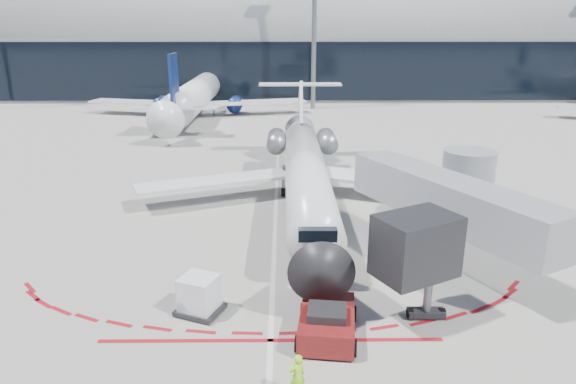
{
  "coord_description": "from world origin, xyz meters",
  "views": [
    {
      "loc": [
        0.55,
        -29.36,
        12.24
      ],
      "look_at": [
        0.81,
        0.43,
        2.41
      ],
      "focal_mm": 32.0,
      "sensor_mm": 36.0,
      "label": 1
    }
  ],
  "objects_px": {
    "pushback_tug": "(327,322)",
    "ramp_worker": "(297,376)",
    "regional_jet": "(306,169)",
    "uld_container": "(199,296)"
  },
  "relations": [
    {
      "from": "regional_jet",
      "to": "pushback_tug",
      "type": "relative_size",
      "value": 5.26
    },
    {
      "from": "uld_container",
      "to": "regional_jet",
      "type": "bearing_deg",
      "value": 92.71
    },
    {
      "from": "ramp_worker",
      "to": "uld_container",
      "type": "distance_m",
      "value": 6.81
    },
    {
      "from": "regional_jet",
      "to": "ramp_worker",
      "type": "height_order",
      "value": "regional_jet"
    },
    {
      "from": "ramp_worker",
      "to": "regional_jet",
      "type": "bearing_deg",
      "value": -120.07
    },
    {
      "from": "regional_jet",
      "to": "uld_container",
      "type": "relative_size",
      "value": 12.8
    },
    {
      "from": "regional_jet",
      "to": "uld_container",
      "type": "xyz_separation_m",
      "value": [
        -5.27,
        -14.71,
        -1.63
      ]
    },
    {
      "from": "regional_jet",
      "to": "uld_container",
      "type": "height_order",
      "value": "regional_jet"
    },
    {
      "from": "ramp_worker",
      "to": "uld_container",
      "type": "bearing_deg",
      "value": -79.29
    },
    {
      "from": "pushback_tug",
      "to": "ramp_worker",
      "type": "xyz_separation_m",
      "value": [
        -1.32,
        -3.6,
        0.2
      ]
    }
  ]
}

